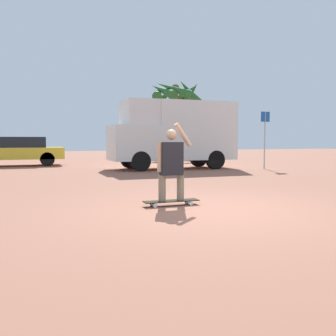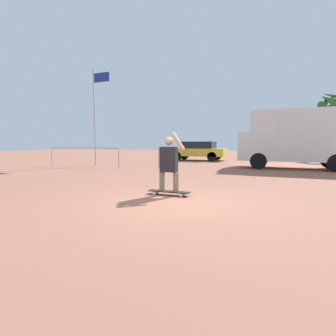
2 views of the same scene
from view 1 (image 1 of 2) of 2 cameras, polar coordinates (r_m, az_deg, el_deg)
name	(u,v)px [view 1 (image 1 of 2)]	position (r m, az deg, el deg)	size (l,w,h in m)	color
ground_plane	(211,210)	(6.85, 6.54, -6.36)	(80.00, 80.00, 0.00)	#935B47
skateboard	(171,201)	(7.24, 0.51, -5.10)	(1.09, 0.26, 0.10)	black
person_skateboarder	(171,161)	(7.16, 0.51, 1.01)	(0.71, 0.22, 1.50)	gray
camper_van	(174,132)	(16.64, 0.99, 5.44)	(5.49, 2.01, 2.96)	black
parked_car_yellow	(19,150)	(20.02, -21.77, 2.52)	(4.30, 1.93, 1.43)	black
palm_tree_near_van	(175,95)	(26.96, 1.05, 11.07)	(3.86, 3.84, 5.52)	brown
street_sign	(265,132)	(17.07, 14.55, 5.27)	(0.44, 0.06, 2.52)	#B7B7BC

